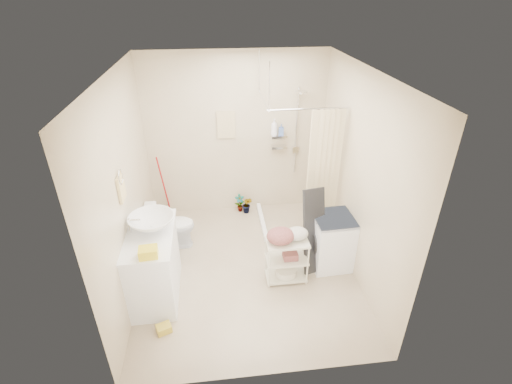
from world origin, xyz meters
TOP-DOWN VIEW (x-y plane):
  - floor at (0.00, 0.00)m, footprint 3.20×3.20m
  - ceiling at (0.00, 0.00)m, footprint 2.80×3.20m
  - wall_back at (0.00, 1.60)m, footprint 2.80×0.04m
  - wall_front at (0.00, -1.60)m, footprint 2.80×0.04m
  - wall_left at (-1.40, 0.00)m, footprint 0.04×3.20m
  - wall_right at (1.40, 0.00)m, footprint 0.04×3.20m
  - vanity at (-1.16, -0.33)m, footprint 0.59×1.03m
  - sink at (-1.11, -0.24)m, footprint 0.63×0.63m
  - counter_basket at (-1.09, -0.74)m, footprint 0.21×0.17m
  - floor_basket at (-1.02, -0.94)m, footprint 0.28×0.25m
  - toilet at (-1.04, 0.64)m, footprint 0.68×0.40m
  - mop at (-1.23, 1.48)m, footprint 0.14×0.14m
  - potted_plant_a at (0.02, 1.46)m, footprint 0.19×0.15m
  - potted_plant_b at (0.14, 1.40)m, footprint 0.21×0.20m
  - hanging_towel at (-0.15, 1.58)m, footprint 0.28×0.03m
  - towel_ring at (-1.38, -0.20)m, footprint 0.04×0.22m
  - tp_holder at (-1.36, 0.05)m, footprint 0.08×0.12m
  - shower at (0.85, 1.05)m, footprint 1.10×1.10m
  - shampoo_bottle_a at (0.59, 1.52)m, footprint 0.11×0.11m
  - shampoo_bottle_b at (0.70, 1.54)m, footprint 0.09×0.09m
  - washing_machine at (1.14, -0.03)m, footprint 0.54×0.56m
  - laundry_rack at (0.49, -0.26)m, footprint 0.53×0.31m
  - ironing_board at (0.88, -0.06)m, footprint 0.34×0.22m

SIDE VIEW (x-z plane):
  - floor at x=0.00m, z-range 0.00..0.00m
  - floor_basket at x=-1.02m, z-range 0.00..0.12m
  - potted_plant_b at x=0.14m, z-range 0.00..0.31m
  - potted_plant_a at x=0.02m, z-range 0.00..0.31m
  - toilet at x=-1.04m, z-range 0.00..0.69m
  - laundry_rack at x=0.49m, z-range 0.00..0.72m
  - washing_machine at x=1.14m, z-range 0.00..0.75m
  - vanity at x=-1.16m, z-range 0.00..0.91m
  - mop at x=-1.23m, z-range 0.00..1.11m
  - ironing_board at x=0.88m, z-range 0.00..1.17m
  - tp_holder at x=-1.36m, z-range 0.65..0.79m
  - counter_basket at x=-1.09m, z-range 0.91..1.01m
  - sink at x=-1.11m, z-range 0.91..1.09m
  - shower at x=0.85m, z-range 0.00..2.10m
  - wall_back at x=0.00m, z-range 0.00..2.60m
  - wall_front at x=0.00m, z-range 0.00..2.60m
  - wall_left at x=-1.40m, z-range 0.00..2.60m
  - wall_right at x=1.40m, z-range 0.00..2.60m
  - shampoo_bottle_b at x=0.70m, z-range 1.32..1.49m
  - shampoo_bottle_a at x=0.59m, z-range 1.32..1.58m
  - towel_ring at x=-1.38m, z-range 1.30..1.64m
  - hanging_towel at x=-0.15m, z-range 1.29..1.71m
  - ceiling at x=0.00m, z-range 2.58..2.62m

